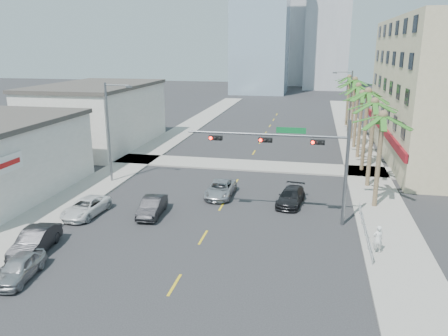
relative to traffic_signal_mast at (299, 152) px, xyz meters
The scene contains 25 objects.
ground 11.06m from the traffic_signal_mast, 126.03° to the right, with size 260.00×260.00×0.00m, color #262628.
sidewalk_right 14.44m from the traffic_signal_mast, 62.71° to the left, with size 4.00×120.00×0.15m, color gray.
sidewalk_left 22.05m from the traffic_signal_mast, 145.89° to the left, with size 4.00×120.00×0.15m, color gray.
sidewalk_cross 15.99m from the traffic_signal_mast, 112.38° to the left, with size 80.00×4.00×0.15m, color gray.
building_left_far 32.30m from the traffic_signal_mast, 141.59° to the left, with size 11.00×18.00×7.20m, color beige.
tower_far_center 118.45m from the traffic_signal_mast, 94.29° to the left, with size 16.00×16.00×42.00m, color #ADADB2.
traffic_signal_mast is the anchor object (origin of this frame).
palm_tree_0 7.37m from the traffic_signal_mast, 34.84° to the left, with size 4.80×4.80×7.80m.
palm_tree_1 11.18m from the traffic_signal_mast, 57.84° to the left, with size 4.80×4.80×8.16m.
palm_tree_2 15.81m from the traffic_signal_mast, 68.07° to the left, with size 4.80×4.80×8.52m.
palm_tree_3 20.59m from the traffic_signal_mast, 73.51° to the left, with size 4.80×4.80×7.80m.
palm_tree_4 25.63m from the traffic_signal_mast, 76.83° to the left, with size 4.80×4.80×8.16m.
palm_tree_5 30.72m from the traffic_signal_mast, 79.05° to the left, with size 4.80×4.80×8.52m.
palm_tree_6 35.78m from the traffic_signal_mast, 80.63° to the left, with size 4.80×4.80×7.80m.
palm_tree_7 40.93m from the traffic_signal_mast, 81.82° to the left, with size 4.80×4.80×8.16m.
streetlight_left 17.84m from the traffic_signal_mast, 160.18° to the left, with size 2.55×0.25×9.00m.
streetlight_right 30.50m from the traffic_signal_mast, 80.16° to the left, with size 2.55×0.25×9.00m.
guardrail 6.59m from the traffic_signal_mast, 23.39° to the right, with size 0.08×8.08×1.00m.
car_parked_near 18.42m from the traffic_signal_mast, 142.01° to the right, with size 1.51×3.75×1.28m, color #A7A7AB.
car_parked_mid 17.71m from the traffic_signal_mast, 152.19° to the right, with size 1.51×4.33×1.43m, color black.
car_parked_far 15.94m from the traffic_signal_mast, behind, with size 2.05×4.45×1.24m, color white.
car_lane_left 11.35m from the traffic_signal_mast, behind, with size 1.41×4.05×1.33m, color black.
car_lane_center 8.84m from the traffic_signal_mast, 146.61° to the left, with size 2.08×4.52×1.26m, color #B9B9BE.
car_lane_right 5.66m from the traffic_signal_mast, 99.17° to the left, with size 1.77×4.35×1.26m, color black.
pedestrian 7.69m from the traffic_signal_mast, 40.43° to the right, with size 0.63×0.41×1.73m, color white.
Camera 1 is at (6.66, -21.36, 12.06)m, focal length 35.00 mm.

